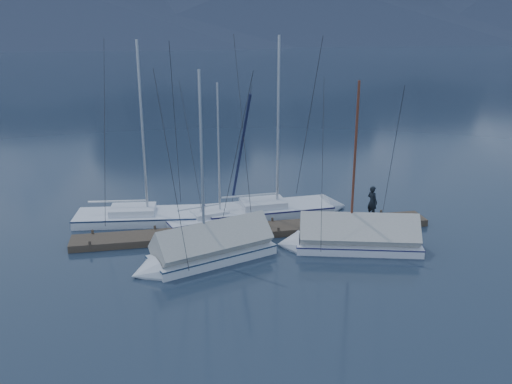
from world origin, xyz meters
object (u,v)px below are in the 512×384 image
(sailboat_open_left, at_px, (158,218))
(sailboat_covered_far, at_px, (202,252))
(sailboat_open_mid, at_px, (227,216))
(sailboat_open_right, at_px, (286,210))
(person, at_px, (372,202))
(sailboat_covered_near, at_px, (347,240))

(sailboat_open_left, relative_size, sailboat_covered_far, 1.12)
(sailboat_open_mid, xyz_separation_m, sailboat_open_right, (3.38, 0.32, 0.04))
(person, bearing_deg, sailboat_covered_far, 83.96)
(sailboat_covered_near, distance_m, sailboat_covered_far, 6.86)
(sailboat_covered_near, height_order, sailboat_covered_far, sailboat_covered_far)
(sailboat_covered_far, xyz_separation_m, person, (9.27, 3.11, 0.74))
(sailboat_open_left, bearing_deg, sailboat_covered_near, -31.96)
(sailboat_open_right, bearing_deg, sailboat_covered_near, -73.28)
(person, bearing_deg, sailboat_open_left, 52.85)
(sailboat_open_left, height_order, sailboat_open_right, sailboat_open_right)
(sailboat_covered_far, bearing_deg, sailboat_open_right, 46.32)
(sailboat_open_left, height_order, person, sailboat_open_left)
(sailboat_open_right, distance_m, sailboat_covered_far, 7.61)
(sailboat_open_right, height_order, sailboat_covered_far, sailboat_open_right)
(sailboat_covered_near, distance_m, person, 3.87)
(sailboat_open_mid, height_order, person, sailboat_open_mid)
(sailboat_open_left, relative_size, sailboat_covered_near, 1.19)
(sailboat_open_left, bearing_deg, sailboat_open_mid, -6.21)
(sailboat_covered_near, bearing_deg, sailboat_open_right, 106.72)
(sailboat_open_left, xyz_separation_m, sailboat_open_right, (7.05, -0.07, 0.00))
(sailboat_open_left, height_order, sailboat_open_mid, sailboat_open_left)
(sailboat_covered_far, relative_size, person, 5.45)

